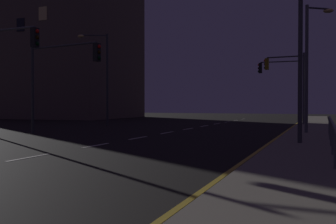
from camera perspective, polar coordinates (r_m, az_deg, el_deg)
The scene contains 13 objects.
ground_plane at distance 20.66m, azimuth -3.72°, elevation -3.64°, with size 112.00×112.00×0.00m, color black.
sidewalk_right at distance 18.71m, azimuth 19.10°, elevation -3.98°, with size 2.39×77.00×0.14m, color gray.
lane_markings_center at distance 23.86m, azimuth -0.13°, elevation -2.99°, with size 0.14×50.00×0.01m.
lane_edge_line at distance 23.79m, azimuth 16.12°, elevation -3.05°, with size 0.14×53.00×0.01m.
traffic_light_far_left at distance 33.78m, azimuth 16.71°, elevation 5.12°, with size 3.26×0.52×5.70m.
traffic_light_mid_left at distance 21.66m, azimuth -21.56°, elevation 7.07°, with size 3.08×0.39×5.76m.
traffic_light_near_right at distance 37.70m, azimuth 16.45°, elevation 4.81°, with size 4.31×0.34×5.73m.
traffic_light_near_left at distance 22.92m, azimuth -15.12°, elevation 6.14°, with size 5.10×0.95×5.21m.
street_lamp_across_street at distance 17.55m, azimuth 19.12°, elevation 10.82°, with size 1.25×2.00×7.55m.
street_lamp_corner at distance 23.61m, azimuth 19.85°, elevation 7.54°, with size 1.47×1.06×7.08m.
street_lamp_far_end at distance 32.70m, azimuth -9.43°, elevation 5.98°, with size 2.13×1.37×7.44m.
barrier_fence at distance 10.49m, azimuth 22.97°, elevation -3.54°, with size 0.09×22.76×0.98m.
building_distant at distance 54.96m, azimuth -16.26°, elevation 10.38°, with size 20.15×13.82×21.23m.
Camera 1 is at (8.77, -1.12, 1.70)m, focal length 42.37 mm.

